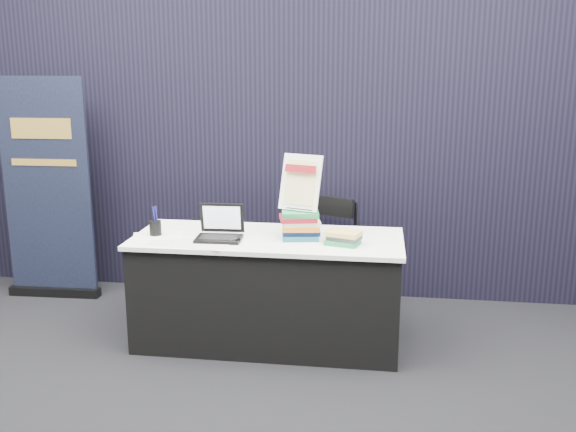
% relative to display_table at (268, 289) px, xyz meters
% --- Properties ---
extents(floor, '(8.00, 8.00, 0.00)m').
position_rel_display_table_xyz_m(floor, '(0.00, -0.55, -0.38)').
color(floor, black).
rests_on(floor, ground).
extents(wall_back, '(8.00, 0.02, 3.50)m').
position_rel_display_table_xyz_m(wall_back, '(0.00, 3.45, 1.37)').
color(wall_back, '#B0ACA6').
rests_on(wall_back, floor).
extents(drape_partition, '(6.00, 0.08, 2.40)m').
position_rel_display_table_xyz_m(drape_partition, '(0.00, 1.05, 0.82)').
color(drape_partition, black).
rests_on(drape_partition, floor).
extents(display_table, '(1.80, 0.75, 0.75)m').
position_rel_display_table_xyz_m(display_table, '(0.00, 0.00, 0.00)').
color(display_table, black).
rests_on(display_table, floor).
extents(laptop, '(0.30, 0.25, 0.23)m').
position_rel_display_table_xyz_m(laptop, '(-0.30, -0.10, 0.43)').
color(laptop, black).
rests_on(laptop, display_table).
extents(mouse, '(0.10, 0.12, 0.03)m').
position_rel_display_table_xyz_m(mouse, '(-0.18, -0.19, 0.39)').
color(mouse, black).
rests_on(mouse, display_table).
extents(brochure_left, '(0.38, 0.32, 0.00)m').
position_rel_display_table_xyz_m(brochure_left, '(-0.74, -0.09, 0.38)').
color(brochure_left, white).
rests_on(brochure_left, display_table).
extents(brochure_mid, '(0.31, 0.24, 0.00)m').
position_rel_display_table_xyz_m(brochure_mid, '(-0.59, -0.23, 0.38)').
color(brochure_mid, silver).
rests_on(brochure_mid, display_table).
extents(brochure_right, '(0.32, 0.26, 0.00)m').
position_rel_display_table_xyz_m(brochure_right, '(-0.36, -0.26, 0.38)').
color(brochure_right, silver).
rests_on(brochure_right, display_table).
extents(pen_cup, '(0.09, 0.09, 0.10)m').
position_rel_display_table_xyz_m(pen_cup, '(-0.75, -0.08, 0.42)').
color(pen_cup, black).
rests_on(pen_cup, display_table).
extents(book_stack_tall, '(0.26, 0.22, 0.19)m').
position_rel_display_table_xyz_m(book_stack_tall, '(0.22, -0.01, 0.47)').
color(book_stack_tall, '#1B5B69').
rests_on(book_stack_tall, display_table).
extents(book_stack_short, '(0.25, 0.22, 0.09)m').
position_rel_display_table_xyz_m(book_stack_short, '(0.51, -0.11, 0.42)').
color(book_stack_short, '#217E44').
rests_on(book_stack_short, display_table).
extents(info_sign, '(0.30, 0.19, 0.38)m').
position_rel_display_table_xyz_m(info_sign, '(0.22, 0.02, 0.74)').
color(info_sign, black).
rests_on(info_sign, book_stack_tall).
extents(pullup_banner, '(0.76, 0.13, 1.79)m').
position_rel_display_table_xyz_m(pullup_banner, '(-1.91, 0.64, 0.42)').
color(pullup_banner, black).
rests_on(pullup_banner, floor).
extents(stacking_chair, '(0.52, 0.54, 0.87)m').
position_rel_display_table_xyz_m(stacking_chair, '(0.37, 0.64, 0.11)').
color(stacking_chair, black).
rests_on(stacking_chair, floor).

